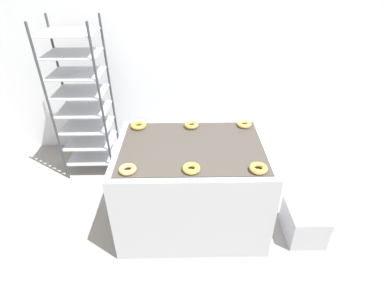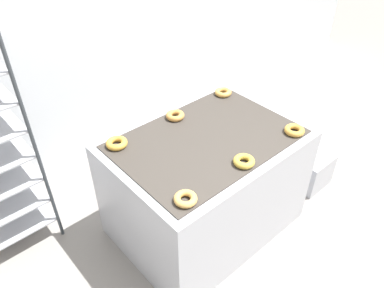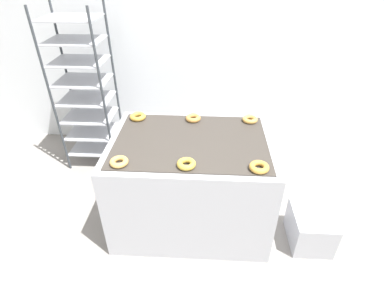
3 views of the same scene
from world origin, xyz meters
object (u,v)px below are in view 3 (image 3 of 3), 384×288
Objects in this scene: fryer_machine at (191,181)px; donut_near_right at (259,167)px; baking_rack_cart at (85,90)px; donut_near_center at (186,164)px; glaze_bin at (310,228)px; donut_far_center at (193,118)px; donut_near_left at (119,162)px; donut_far_left at (138,117)px; donut_far_right at (250,119)px.

fryer_machine is 9.44× the size of donut_near_right.
donut_near_center is at bearing -46.40° from baking_rack_cart.
donut_far_center reaches higher than glaze_bin.
fryer_machine is 0.75× the size of baking_rack_cart.
fryer_machine is at bearing 35.12° from donut_near_left.
donut_near_center is (0.47, 0.00, 0.00)m from donut_near_left.
fryer_machine is at bearing -36.79° from baking_rack_cart.
donut_far_left reaches higher than donut_near_right.
donut_far_left is at bearing 145.29° from donut_near_right.
donut_near_left is at bearing -60.68° from baking_rack_cart.
donut_far_center is 0.50m from donut_far_right.
baking_rack_cart is 13.03× the size of donut_far_right.
baking_rack_cart reaches higher than glaze_bin.
donut_near_right is (-0.53, -0.13, 0.72)m from glaze_bin.
glaze_bin is 1.36m from donut_far_center.
donut_far_center is at bearing 0.09° from donut_far_left.
donut_near_left is at bearing -179.86° from donut_near_center.
donut_far_right is (0.99, 0.68, 0.00)m from donut_near_left.
donut_far_left is at bearing 146.10° from fryer_machine.
donut_far_right is at bearing 0.80° from donut_far_center.
baking_rack_cart reaches higher than donut_far_right.
glaze_bin is at bearing -47.23° from donut_far_right.
glaze_bin is 2.93× the size of donut_far_right.
baking_rack_cart is 12.89× the size of donut_far_center.
donut_far_right reaches higher than glaze_bin.
donut_far_center is at bearing 88.85° from donut_near_center.
fryer_machine is 0.75m from donut_near_right.
fryer_machine reaches higher than glaze_bin.
donut_near_center is 0.67m from donut_far_center.
donut_far_left is at bearing 159.85° from glaze_bin.
fryer_machine is 9.82× the size of donut_far_right.
donut_near_left is 0.98m from donut_near_right.
donut_near_right is at bearing -54.42° from donut_far_center.
donut_far_left is (-0.48, 0.67, 0.00)m from donut_near_center.
donut_far_center is at bearing 125.58° from donut_near_right.
donut_far_left is 0.50m from donut_far_center.
donut_near_center is at bearing -54.40° from donut_far_left.
baking_rack_cart is 2.06m from donut_near_right.
glaze_bin is 2.75× the size of donut_far_left.
donut_near_left is 0.93× the size of donut_far_left.
donut_near_left is at bearing -125.85° from donut_far_center.
glaze_bin is at bearing 13.30° from donut_near_right.
donut_near_left is at bearing -89.34° from donut_far_left.
donut_far_left is at bearing -179.55° from donut_far_right.
fryer_machine is 9.20× the size of donut_far_left.
donut_near_right is (0.49, -0.35, 0.45)m from fryer_machine.
glaze_bin is 2.82× the size of donut_near_right.
donut_far_left reaches higher than donut_near_left.
fryer_machine is at bearing -33.90° from donut_far_left.
donut_far_right is (0.50, 0.01, -0.00)m from donut_far_center.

